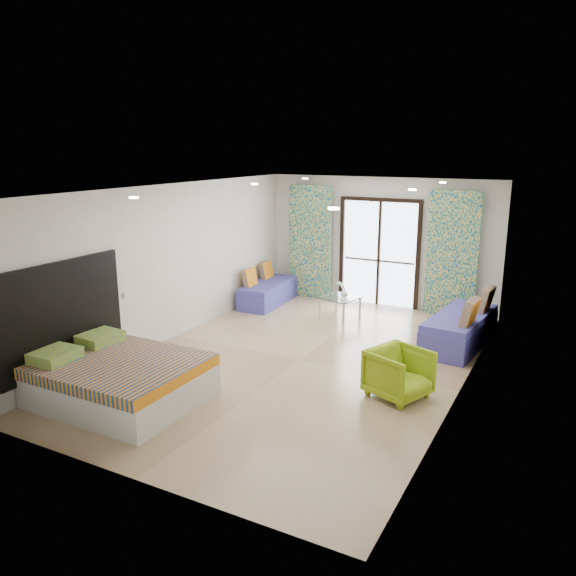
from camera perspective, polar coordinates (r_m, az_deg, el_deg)
The scene contains 24 objects.
floor at distance 9.03m, azimuth 1.19°, elevation -7.31°, with size 5.00×7.50×0.01m, color #9A7C5C, non-canonical shape.
ceiling at distance 8.42m, azimuth 1.28°, elevation 10.04°, with size 5.00×7.50×0.01m, color silver, non-canonical shape.
wall_back at distance 12.03m, azimuth 9.32°, elevation 4.64°, with size 5.00×0.01×2.70m, color silver, non-canonical shape.
wall_front at distance 5.67m, azimuth -16.19°, elevation -6.62°, with size 5.00×0.01×2.70m, color silver, non-canonical shape.
wall_left at distance 9.97m, azimuth -11.72°, elevation 2.57°, with size 0.01×7.50×2.70m, color silver, non-canonical shape.
wall_right at distance 7.86m, azimuth 17.74°, elevation -0.93°, with size 0.01×7.50×2.70m, color silver, non-canonical shape.
balcony_door at distance 12.02m, azimuth 9.25°, elevation 4.19°, with size 1.76×0.08×2.28m.
balcony_rail at distance 12.08m, azimuth 9.21°, elevation 2.76°, with size 1.52×0.03×0.04m, color #595451.
curtain_left at distance 12.46m, azimuth 2.25°, elevation 4.67°, with size 1.00×0.10×2.50m, color silver.
curtain_right at distance 11.48m, azimuth 16.35°, elevation 3.29°, with size 1.00×0.10×2.50m, color silver.
downlight_a at distance 7.58m, azimuth -15.39°, elevation 8.85°, with size 0.12×0.12×0.02m, color #FFE0B2.
downlight_b at distance 6.03m, azimuth 4.67°, elevation 8.05°, with size 0.12×0.12×0.02m, color #FFE0B2.
downlight_c at distance 9.97m, azimuth -3.41°, elevation 10.50°, with size 0.12×0.12×0.02m, color #FFE0B2.
downlight_d at distance 8.85m, azimuth 12.52°, elevation 9.72°, with size 0.12×0.12×0.02m, color #FFE0B2.
downlight_e at distance 11.73m, azimuth 1.76°, elevation 11.07°, with size 0.12×0.12×0.02m, color #FFE0B2.
downlight_f at distance 10.79m, azimuth 15.45°, elevation 10.30°, with size 0.12×0.12×0.02m, color #FFE0B2.
headboard at distance 8.35m, azimuth -21.98°, elevation -2.57°, with size 0.06×2.10×1.50m, color black.
switch_plate at distance 9.17m, azimuth -16.11°, elevation -0.63°, with size 0.02×0.10×0.10m, color silver.
bed at distance 7.90m, azimuth -16.78°, elevation -8.85°, with size 2.06×1.68×0.71m.
daybed_left at distance 12.12m, azimuth -2.11°, elevation -0.39°, with size 0.78×1.73×0.83m.
daybed_right at distance 10.00m, azimuth 17.14°, elevation -3.95°, with size 0.97×2.04×0.97m.
coffee_table at distance 11.10m, azimuth 5.32°, elevation -1.15°, with size 0.78×0.78×0.75m.
vase at distance 11.09m, azimuth 5.75°, elevation -0.50°, with size 0.16×0.17×0.16m, color white.
armchair at distance 7.79m, azimuth 11.20°, elevation -8.27°, with size 0.72×0.67×0.74m, color #8FB116.
Camera 1 is at (3.77, -7.51, 3.31)m, focal length 35.00 mm.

